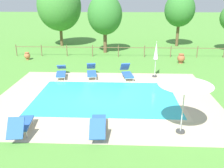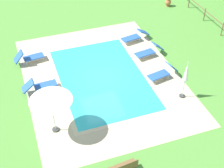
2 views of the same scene
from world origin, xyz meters
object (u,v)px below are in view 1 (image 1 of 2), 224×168
patio_umbrella_closed_row_west (156,53)px  tree_centre (180,10)px  terracotta_urn_near_fence (27,56)px  tree_far_west (105,15)px  patio_umbrella_open_foreground (186,81)px  sun_lounger_north_far (127,72)px  sun_lounger_north_mid (98,124)px  sun_lounger_south_near_corner (91,71)px  sun_lounger_north_near_steps (61,72)px  sun_lounger_north_end (21,125)px  terracotta_urn_by_tree (181,58)px  tree_west_mid (59,6)px

patio_umbrella_closed_row_west → tree_centre: 12.14m
terracotta_urn_near_fence → tree_far_west: tree_far_west is taller
patio_umbrella_closed_row_west → patio_umbrella_open_foreground: bearing=-88.7°
sun_lounger_north_far → terracotta_urn_near_fence: 9.81m
sun_lounger_north_mid → sun_lounger_south_near_corner: (-1.17, 7.33, 0.00)m
patio_umbrella_open_foreground → tree_far_west: (-4.10, 14.99, 1.40)m
sun_lounger_north_near_steps → sun_lounger_south_near_corner: sun_lounger_south_near_corner is taller
sun_lounger_south_near_corner → tree_centre: bearing=54.8°
sun_lounger_north_far → patio_umbrella_open_foreground: bearing=-73.4°
sun_lounger_north_mid → patio_umbrella_open_foreground: (3.32, 0.17, 1.83)m
sun_lounger_south_near_corner → patio_umbrella_open_foreground: size_ratio=0.84×
sun_lounger_north_mid → terracotta_urn_near_fence: sun_lounger_north_mid is taller
patio_umbrella_open_foreground → tree_centre: bearing=79.0°
sun_lounger_north_far → sun_lounger_north_near_steps: bearing=179.9°
sun_lounger_north_end → terracotta_urn_near_fence: (-4.30, 12.09, -0.03)m
sun_lounger_south_near_corner → tree_far_west: (0.39, 7.83, 3.23)m
sun_lounger_north_near_steps → patio_umbrella_closed_row_west: size_ratio=0.87×
sun_lounger_south_near_corner → patio_umbrella_closed_row_west: (4.33, 0.17, 1.29)m
sun_lounger_north_far → sun_lounger_north_end: sun_lounger_north_end is taller
sun_lounger_north_mid → tree_centre: size_ratio=0.36×
sun_lounger_north_near_steps → sun_lounger_north_far: sun_lounger_north_far is taller
patio_umbrella_closed_row_west → terracotta_urn_near_fence: size_ratio=3.71×
sun_lounger_north_mid → terracotta_urn_near_fence: bearing=121.7°
tree_far_west → sun_lounger_north_end: bearing=-98.4°
terracotta_urn_by_tree → sun_lounger_south_near_corner: bearing=-150.3°
terracotta_urn_by_tree → tree_centre: tree_centre is taller
sun_lounger_north_end → tree_far_west: (2.27, 15.36, 3.22)m
patio_umbrella_open_foreground → tree_west_mid: size_ratio=0.36×
terracotta_urn_near_fence → tree_centre: bearing=25.9°
sun_lounger_north_end → patio_umbrella_open_foreground: bearing=3.4°
sun_lounger_north_mid → sun_lounger_north_end: size_ratio=1.03×
sun_lounger_north_end → tree_centre: size_ratio=0.35×
patio_umbrella_open_foreground → patio_umbrella_closed_row_west: 7.34m
sun_lounger_south_near_corner → sun_lounger_north_mid: bearing=-80.9°
tree_far_west → patio_umbrella_open_foreground: bearing=-74.7°
patio_umbrella_closed_row_west → tree_west_mid: bearing=129.5°
terracotta_urn_near_fence → tree_far_west: 8.03m
sun_lounger_north_near_steps → patio_umbrella_open_foreground: bearing=-46.9°
terracotta_urn_by_tree → sun_lounger_north_far: bearing=-137.6°
sun_lounger_north_mid → tree_far_west: bearing=92.9°
terracotta_urn_by_tree → tree_far_west: tree_far_west is taller
sun_lounger_south_near_corner → terracotta_urn_by_tree: size_ratio=2.63×
sun_lounger_north_near_steps → patio_umbrella_closed_row_west: 6.53m
sun_lounger_north_near_steps → sun_lounger_north_mid: size_ratio=1.05×
patio_umbrella_open_foreground → tree_centre: (3.62, 18.64, 1.67)m
sun_lounger_north_end → patio_umbrella_closed_row_west: size_ratio=0.80×
sun_lounger_north_end → terracotta_urn_near_fence: sun_lounger_north_end is taller
patio_umbrella_open_foreground → terracotta_urn_by_tree: patio_umbrella_open_foreground is taller
terracotta_urn_by_tree → tree_west_mid: 14.20m
sun_lounger_north_far → tree_far_west: size_ratio=0.36×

